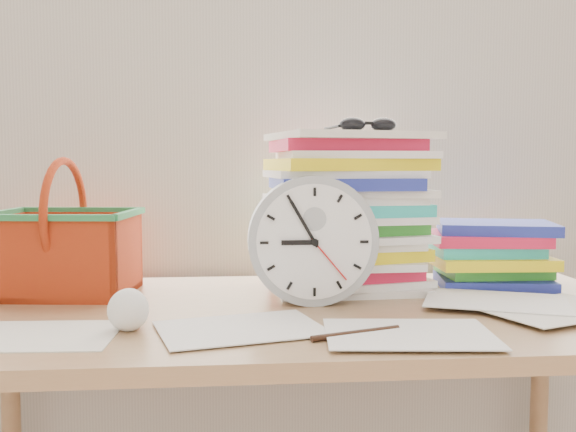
{
  "coord_description": "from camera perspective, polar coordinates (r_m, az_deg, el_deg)",
  "views": [
    {
      "loc": [
        -0.13,
        0.38,
        1.03
      ],
      "look_at": [
        -0.02,
        1.6,
        0.93
      ],
      "focal_mm": 40.0,
      "sensor_mm": 36.0,
      "label": 1
    }
  ],
  "objects": [
    {
      "name": "curtain",
      "position": [
        1.63,
        -0.54,
        14.28
      ],
      "size": [
        2.4,
        0.01,
        2.5
      ],
      "primitive_type": "cube",
      "color": "beige",
      "rests_on": "room_shell"
    },
    {
      "name": "desk",
      "position": [
        1.28,
        0.85,
        -11.34
      ],
      "size": [
        1.4,
        0.7,
        0.75
      ],
      "color": "#9C7349",
      "rests_on": "ground"
    },
    {
      "name": "paper_stack",
      "position": [
        1.42,
        5.45,
        0.37
      ],
      "size": [
        0.38,
        0.33,
        0.34
      ],
      "primitive_type": null,
      "rotation": [
        0.0,
        0.0,
        0.14
      ],
      "color": "white",
      "rests_on": "desk"
    },
    {
      "name": "clock",
      "position": [
        1.26,
        2.21,
        -2.18
      ],
      "size": [
        0.25,
        0.05,
        0.25
      ],
      "primitive_type": "cylinder",
      "rotation": [
        1.57,
        0.0,
        0.0
      ],
      "color": "#9EA4A9",
      "rests_on": "desk"
    },
    {
      "name": "sunglasses",
      "position": [
        1.39,
        7.12,
        8.05
      ],
      "size": [
        0.16,
        0.14,
        0.03
      ],
      "primitive_type": null,
      "rotation": [
        0.0,
        0.0,
        0.13
      ],
      "color": "black",
      "rests_on": "paper_stack"
    },
    {
      "name": "book_stack",
      "position": [
        1.53,
        17.45,
        -3.26
      ],
      "size": [
        0.31,
        0.25,
        0.14
      ],
      "primitive_type": null,
      "rotation": [
        0.0,
        0.0,
        -0.12
      ],
      "color": "white",
      "rests_on": "desk"
    },
    {
      "name": "basket",
      "position": [
        1.44,
        -19.18,
        -1.0
      ],
      "size": [
        0.31,
        0.25,
        0.28
      ],
      "primitive_type": null,
      "rotation": [
        0.0,
        0.0,
        -0.11
      ],
      "color": "#BF3912",
      "rests_on": "desk"
    },
    {
      "name": "crumpled_ball",
      "position": [
        1.11,
        -14.04,
        -8.05
      ],
      "size": [
        0.07,
        0.07,
        0.07
      ],
      "primitive_type": "sphere",
      "color": "white",
      "rests_on": "desk"
    },
    {
      "name": "pen",
      "position": [
        1.05,
        6.07,
        -10.34
      ],
      "size": [
        0.16,
        0.06,
        0.01
      ],
      "primitive_type": "cylinder",
      "rotation": [
        0.0,
        1.57,
        0.34
      ],
      "color": "black",
      "rests_on": "desk"
    },
    {
      "name": "scattered_papers",
      "position": [
        1.26,
        0.86,
        -7.81
      ],
      "size": [
        1.26,
        0.42,
        0.02
      ],
      "primitive_type": null,
      "color": "white",
      "rests_on": "desk"
    }
  ]
}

